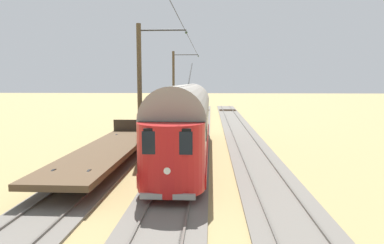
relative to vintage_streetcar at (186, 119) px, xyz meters
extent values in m
plane|color=#9E8956|center=(0.00, -2.06, -2.27)|extent=(220.00, 220.00, 0.00)
cube|color=#666059|center=(-4.03, -2.06, -2.22)|extent=(2.80, 80.00, 0.10)
cube|color=#59544C|center=(-3.31, -2.06, -2.13)|extent=(0.07, 80.00, 0.08)
cube|color=#59544C|center=(-4.75, -2.06, -2.13)|extent=(0.07, 80.00, 0.08)
cube|color=#382819|center=(-4.03, -34.06, -2.16)|extent=(2.50, 0.24, 0.08)
cube|color=#382819|center=(-4.03, -33.41, -2.16)|extent=(2.50, 0.24, 0.08)
cube|color=#382819|center=(-4.03, -32.76, -2.16)|extent=(2.50, 0.24, 0.08)
cube|color=#382819|center=(-4.03, -32.11, -2.16)|extent=(2.50, 0.24, 0.08)
cube|color=#382819|center=(-4.03, -31.46, -2.16)|extent=(2.50, 0.24, 0.08)
cube|color=#666059|center=(0.00, -2.06, -2.22)|extent=(2.80, 80.00, 0.10)
cube|color=#59544C|center=(0.72, -2.06, -2.13)|extent=(0.07, 80.00, 0.08)
cube|color=#59544C|center=(-0.72, -2.06, -2.13)|extent=(0.07, 80.00, 0.08)
cube|color=#382819|center=(0.00, -34.06, -2.16)|extent=(2.50, 0.24, 0.08)
cube|color=#382819|center=(0.00, -33.41, -2.16)|extent=(2.50, 0.24, 0.08)
cube|color=#382819|center=(0.00, -32.76, -2.16)|extent=(2.50, 0.24, 0.08)
cube|color=#382819|center=(0.00, -32.11, -2.16)|extent=(2.50, 0.24, 0.08)
cube|color=#382819|center=(0.00, -31.46, -2.16)|extent=(2.50, 0.24, 0.08)
cube|color=#666059|center=(4.03, -2.06, -2.22)|extent=(2.80, 80.00, 0.10)
cube|color=#59544C|center=(4.75, -2.06, -2.13)|extent=(0.07, 80.00, 0.08)
cube|color=#59544C|center=(3.31, -2.06, -2.13)|extent=(0.07, 80.00, 0.08)
cube|color=#382819|center=(4.03, -34.06, -2.16)|extent=(2.50, 0.24, 0.08)
cube|color=#382819|center=(4.03, -33.41, -2.16)|extent=(2.50, 0.24, 0.08)
cube|color=#382819|center=(4.03, -32.76, -2.16)|extent=(2.50, 0.24, 0.08)
cube|color=#382819|center=(4.03, -32.11, -2.16)|extent=(2.50, 0.24, 0.08)
cube|color=#382819|center=(4.03, -31.46, -2.16)|extent=(2.50, 0.24, 0.08)
cube|color=red|center=(0.00, -0.01, -1.56)|extent=(2.65, 15.68, 0.55)
cube|color=red|center=(0.00, -0.01, -0.81)|extent=(2.55, 15.68, 0.95)
cube|color=beige|center=(0.00, -0.01, 0.19)|extent=(2.55, 15.68, 1.05)
cylinder|color=gray|center=(0.00, -0.01, 0.71)|extent=(2.65, 15.37, 2.65)
cylinder|color=red|center=(0.00, 7.78, -0.56)|extent=(2.55, 2.55, 2.55)
cylinder|color=red|center=(0.00, -7.80, -0.56)|extent=(2.55, 2.55, 2.55)
cube|color=black|center=(0.00, 8.92, 0.45)|extent=(1.63, 0.08, 0.36)
cube|color=black|center=(0.00, 8.96, 0.14)|extent=(1.73, 0.06, 0.80)
cube|color=black|center=(1.29, -0.01, 0.19)|extent=(0.04, 13.17, 0.80)
cube|color=black|center=(-1.29, -0.01, 0.19)|extent=(0.04, 13.17, 0.80)
cylinder|color=silver|center=(0.00, 9.04, -0.81)|extent=(0.24, 0.06, 0.24)
cube|color=gray|center=(0.00, 8.98, -1.74)|extent=(1.94, 0.12, 0.20)
cylinder|color=black|center=(0.00, -4.60, 2.82)|extent=(0.07, 4.50, 1.63)
cylinder|color=black|center=(0.72, 5.01, -1.71)|extent=(0.10, 0.76, 0.76)
cylinder|color=black|center=(-0.72, 5.01, -1.71)|extent=(0.10, 0.76, 0.76)
cylinder|color=black|center=(0.72, -5.02, -1.71)|extent=(0.10, 0.76, 0.76)
cylinder|color=black|center=(-0.72, -5.02, -1.71)|extent=(0.10, 0.76, 0.76)
cube|color=brown|center=(4.03, 2.68, -1.41)|extent=(2.80, 13.36, 0.25)
cube|color=#33281E|center=(4.03, -3.80, -0.89)|extent=(2.80, 0.10, 0.80)
cylinder|color=black|center=(3.31, -1.99, -1.67)|extent=(0.10, 0.84, 0.84)
cylinder|color=black|center=(4.75, -1.99, -1.67)|extent=(0.10, 0.84, 0.84)
cylinder|color=black|center=(3.31, 7.36, -1.67)|extent=(0.10, 0.84, 0.84)
cylinder|color=black|center=(4.75, 7.36, -1.67)|extent=(0.10, 0.84, 0.84)
cylinder|color=#4C3D28|center=(2.84, -19.75, 1.68)|extent=(0.28, 0.28, 7.90)
cylinder|color=#2D2D2D|center=(1.42, -19.75, 5.23)|extent=(2.84, 0.10, 0.10)
sphere|color=#334733|center=(0.00, -19.75, 5.08)|extent=(0.16, 0.16, 0.16)
cylinder|color=#4C3D28|center=(2.84, -0.42, 1.68)|extent=(0.28, 0.28, 7.90)
cylinder|color=#2D2D2D|center=(1.42, -0.42, 5.23)|extent=(2.84, 0.10, 0.10)
sphere|color=#334733|center=(0.00, -0.42, 5.08)|extent=(0.16, 0.16, 0.16)
cylinder|color=black|center=(1.42, -19.75, 5.23)|extent=(2.84, 0.02, 0.02)
camera|label=1|loc=(-1.48, 20.65, 2.23)|focal=32.82mm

